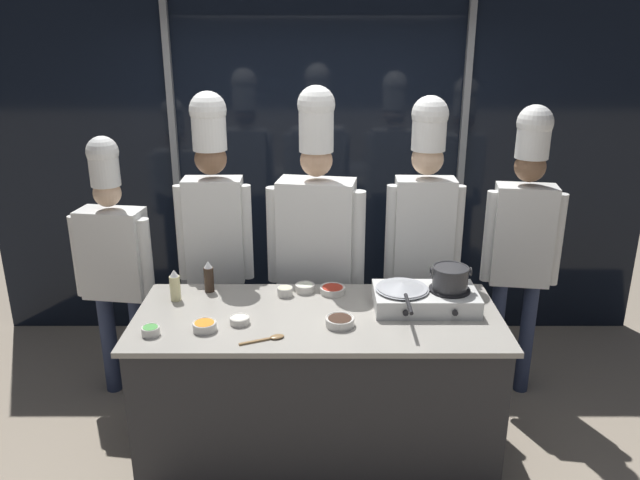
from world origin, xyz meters
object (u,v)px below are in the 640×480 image
object	(u,v)px
stock_pot	(453,278)
chef_pastry	(426,221)
prep_bowl_chili_flakes	(335,289)
prep_bowl_soy_glaze	(342,321)
frying_pan	(405,286)
chef_line	(319,231)
serving_spoon_slotted	(273,338)
chef_apprentice	(526,228)
prep_bowl_carrots	(207,325)
chef_sous	(216,218)
prep_bowl_garlic	(242,320)
squeeze_bottle_soy	(211,277)
prep_bowl_scallions	(153,330)
prep_bowl_noodles	(287,291)
chef_head	(116,253)
prep_bowl_bean_sprouts	(307,287)
portable_stove	(427,299)
squeeze_bottle_oil	(177,285)

from	to	relation	value
stock_pot	chef_pastry	distance (m)	0.64
prep_bowl_chili_flakes	prep_bowl_soy_glaze	world-z (taller)	prep_bowl_soy_glaze
frying_pan	chef_line	size ratio (longest dim) A/B	0.25
serving_spoon_slotted	chef_apprentice	bearing A→B (deg)	32.36
prep_bowl_carrots	chef_sous	size ratio (longest dim) A/B	0.06
frying_pan	serving_spoon_slotted	world-z (taller)	frying_pan
prep_bowl_carrots	prep_bowl_garlic	size ratio (longest dim) A/B	1.17
chef_line	chef_apprentice	xyz separation A→B (m)	(1.34, 0.05, 0.01)
prep_bowl_soy_glaze	chef_pastry	bearing A→B (deg)	56.26
squeeze_bottle_soy	serving_spoon_slotted	bearing A→B (deg)	-55.50
prep_bowl_scallions	prep_bowl_soy_glaze	world-z (taller)	prep_bowl_soy_glaze
frying_pan	prep_bowl_noodles	world-z (taller)	frying_pan
squeeze_bottle_soy	prep_bowl_scallions	xyz separation A→B (m)	(-0.21, -0.55, -0.07)
serving_spoon_slotted	chef_head	world-z (taller)	chef_head
serving_spoon_slotted	chef_apprentice	distance (m)	1.87
prep_bowl_bean_sprouts	chef_pastry	distance (m)	0.91
prep_bowl_carrots	prep_bowl_noodles	world-z (taller)	prep_bowl_noodles
frying_pan	prep_bowl_scallions	size ratio (longest dim) A/B	5.44
stock_pot	prep_bowl_noodles	world-z (taller)	stock_pot
prep_bowl_soy_glaze	prep_bowl_chili_flakes	bearing A→B (deg)	94.19
prep_bowl_soy_glaze	serving_spoon_slotted	distance (m)	0.39
prep_bowl_chili_flakes	prep_bowl_noodles	distance (m)	0.28
prep_bowl_chili_flakes	prep_bowl_noodles	world-z (taller)	prep_bowl_noodles
prep_bowl_soy_glaze	chef_line	world-z (taller)	chef_line
portable_stove	prep_bowl_soy_glaze	size ratio (longest dim) A/B	3.68
prep_bowl_bean_sprouts	chef_line	world-z (taller)	chef_line
squeeze_bottle_oil	portable_stove	bearing A→B (deg)	-4.03
portable_stove	squeeze_bottle_oil	size ratio (longest dim) A/B	3.03
prep_bowl_chili_flakes	prep_bowl_noodles	size ratio (longest dim) A/B	1.65
prep_bowl_soy_glaze	stock_pot	bearing A→B (deg)	19.68
prep_bowl_scallions	prep_bowl_soy_glaze	bearing A→B (deg)	6.07
squeeze_bottle_oil	prep_bowl_bean_sprouts	size ratio (longest dim) A/B	1.63
stock_pot	prep_bowl_noodles	size ratio (longest dim) A/B	2.47
stock_pot	chef_apprentice	distance (m)	0.86
prep_bowl_bean_sprouts	chef_apprentice	distance (m)	1.48
squeeze_bottle_oil	chef_line	bearing A→B (deg)	29.92
prep_bowl_garlic	chef_pastry	world-z (taller)	chef_pastry
prep_bowl_carrots	chef_head	bearing A→B (deg)	130.31
prep_bowl_bean_sprouts	chef_apprentice	bearing A→B (deg)	15.81
chef_sous	chef_apprentice	bearing A→B (deg)	178.91
stock_pot	prep_bowl_scallions	bearing A→B (deg)	-168.48
squeeze_bottle_oil	prep_bowl_carrots	xyz separation A→B (m)	(0.23, -0.38, -0.06)
frying_pan	chef_pastry	distance (m)	0.69
prep_bowl_chili_flakes	prep_bowl_garlic	world-z (taller)	prep_bowl_chili_flakes
prep_bowl_noodles	prep_bowl_chili_flakes	bearing A→B (deg)	6.92
frying_pan	prep_bowl_scallions	world-z (taller)	frying_pan
stock_pot	prep_bowl_chili_flakes	bearing A→B (deg)	163.15
prep_bowl_bean_sprouts	chef_sous	size ratio (longest dim) A/B	0.06
frying_pan	prep_bowl_carrots	size ratio (longest dim) A/B	4.10
frying_pan	prep_bowl_bean_sprouts	world-z (taller)	frying_pan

